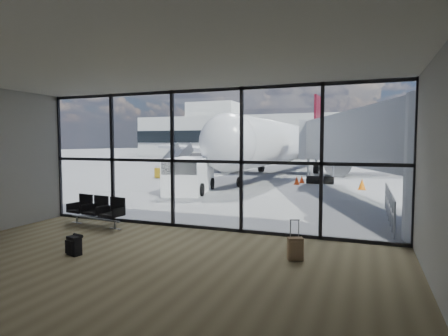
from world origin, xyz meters
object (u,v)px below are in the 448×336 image
Objects in this scene: backpack at (74,246)px; mobile_stairs at (173,171)px; suitcase at (295,249)px; belt_loader at (187,169)px; service_van at (189,175)px; airliner at (290,143)px; seating_row at (98,209)px.

mobile_stairs is (-7.81, 19.47, 0.29)m from backpack.
suitcase is 0.23× the size of belt_loader.
service_van is 1.42× the size of mobile_stairs.
service_van is 9.45m from mobile_stairs.
suitcase is 0.03× the size of airliner.
backpack is 0.12× the size of belt_loader.
backpack is 28.50m from airliner.
mobile_stairs is at bearing 112.08° from service_van.
mobile_stairs reaches higher than service_van.
airliner is at bearing 69.71° from service_van.
mobile_stairs is (-13.01, 17.92, 0.25)m from suitcase.
suitcase is at bearing -62.16° from belt_loader.
airliner is at bearing 57.71° from mobile_stairs.
airliner reaches higher than belt_loader.
belt_loader is 1.25× the size of mobile_stairs.
belt_loader is (-5.16, 17.10, 0.09)m from seating_row.
suitcase is at bearing -76.37° from airliner.
belt_loader is (-12.09, 18.54, 0.35)m from suitcase.
suitcase is (5.21, 1.55, 0.04)m from backpack.
belt_loader is at bearing 42.87° from mobile_stairs.
belt_loader reaches higher than backpack.
seating_row reaches higher than suitcase.
backpack is at bearing -51.31° from seating_row.
airliner is (-0.07, 28.39, 2.48)m from backpack.
service_van is at bearing 104.87° from suitcase.
backpack is 11.94m from service_van.
belt_loader is (-4.35, 8.45, -0.36)m from service_van.
seating_row is 0.47× the size of service_van.
seating_row is at bearing 145.63° from suitcase.
airliner is 8.25× the size of belt_loader.
airliner is 17.02m from service_van.
seating_row is at bearing -61.10° from mobile_stairs.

